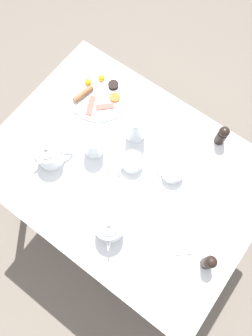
{
  "coord_description": "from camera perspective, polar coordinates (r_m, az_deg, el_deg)",
  "views": [
    {
      "loc": [
        0.37,
        0.28,
        2.04
      ],
      "look_at": [
        0.0,
        0.0,
        0.77
      ],
      "focal_mm": 35.0,
      "sensor_mm": 36.0,
      "label": 1
    }
  ],
  "objects": [
    {
      "name": "ground_plane",
      "position": [
        2.09,
        0.0,
        -7.21
      ],
      "size": [
        8.0,
        8.0,
        0.0
      ],
      "primitive_type": "plane",
      "color": "#70665B"
    },
    {
      "name": "table",
      "position": [
        1.44,
        0.0,
        -1.3
      ],
      "size": [
        0.84,
        1.14,
        0.75
      ],
      "color": "silver",
      "rests_on": "ground_plane"
    },
    {
      "name": "breakfast_plate",
      "position": [
        1.53,
        -4.71,
        12.86
      ],
      "size": [
        0.29,
        0.29,
        0.04
      ],
      "color": "white",
      "rests_on": "table"
    },
    {
      "name": "teapot_near",
      "position": [
        1.26,
        -2.96,
        -10.19
      ],
      "size": [
        0.17,
        0.13,
        0.12
      ],
      "rotation": [
        0.0,
        0.0,
        0.62
      ],
      "color": "white",
      "rests_on": "table"
    },
    {
      "name": "teapot_far",
      "position": [
        1.38,
        -13.17,
        2.35
      ],
      "size": [
        0.18,
        0.11,
        0.12
      ],
      "rotation": [
        0.0,
        0.0,
        5.8
      ],
      "color": "white",
      "rests_on": "table"
    },
    {
      "name": "teacup_with_saucer_left",
      "position": [
        1.35,
        8.08,
        -0.85
      ],
      "size": [
        0.15,
        0.15,
        0.06
      ],
      "color": "white",
      "rests_on": "table"
    },
    {
      "name": "teacup_with_saucer_right",
      "position": [
        1.36,
        1.02,
        0.85
      ],
      "size": [
        0.15,
        0.15,
        0.06
      ],
      "color": "white",
      "rests_on": "table"
    },
    {
      "name": "water_glass_tall",
      "position": [
        1.36,
        -5.73,
        4.08
      ],
      "size": [
        0.08,
        0.08,
        0.12
      ],
      "color": "white",
      "rests_on": "table"
    },
    {
      "name": "water_glass_short",
      "position": [
        1.37,
        1.68,
        7.2
      ],
      "size": [
        0.08,
        0.08,
        0.15
      ],
      "color": "white",
      "rests_on": "table"
    },
    {
      "name": "pepper_grinder",
      "position": [
        1.28,
        14.26,
        -15.65
      ],
      "size": [
        0.05,
        0.05,
        0.11
      ],
      "color": "black",
      "rests_on": "table"
    },
    {
      "name": "salt_grinder",
      "position": [
        1.43,
        16.42,
        5.53
      ],
      "size": [
        0.05,
        0.05,
        0.11
      ],
      "color": "black",
      "rests_on": "table"
    },
    {
      "name": "napkin_folded",
      "position": [
        1.32,
        9.4,
        -11.73
      ],
      "size": [
        0.15,
        0.15,
        0.01
      ],
      "rotation": [
        0.0,
        0.0,
        3.86
      ],
      "color": "white",
      "rests_on": "table"
    },
    {
      "name": "fork_by_plate",
      "position": [
        1.47,
        10.08,
        6.82
      ],
      "size": [
        0.08,
        0.16,
        0.0
      ],
      "rotation": [
        0.0,
        0.0,
        3.52
      ],
      "color": "silver",
      "rests_on": "table"
    },
    {
      "name": "knife_by_plate",
      "position": [
        1.45,
        20.11,
        -1.28
      ],
      "size": [
        0.05,
        0.22,
        0.0
      ],
      "rotation": [
        0.0,
        0.0,
        0.17
      ],
      "color": "silver",
      "rests_on": "table"
    }
  ]
}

